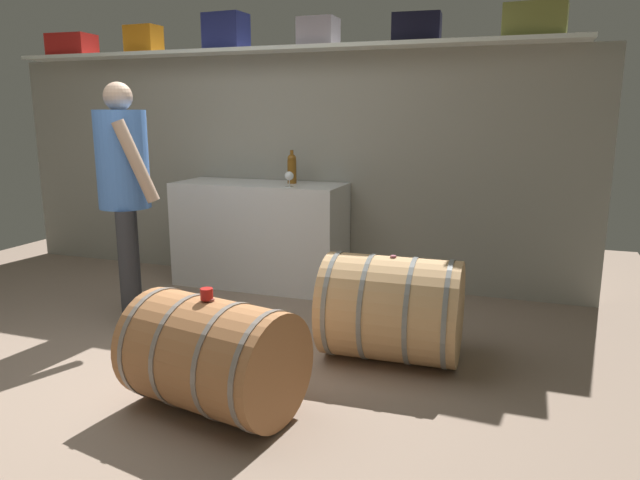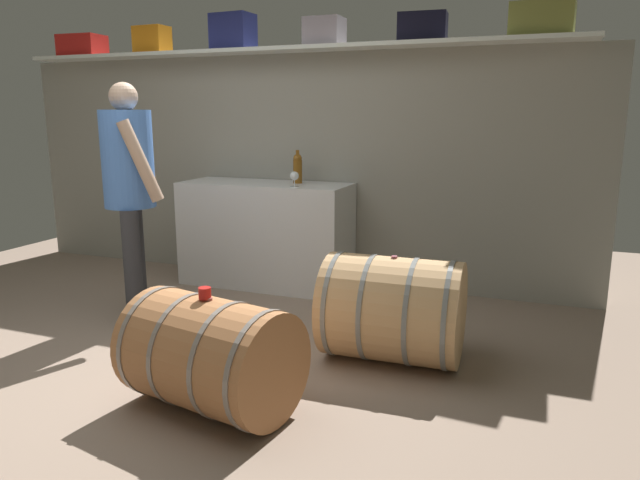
{
  "view_description": "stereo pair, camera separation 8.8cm",
  "coord_description": "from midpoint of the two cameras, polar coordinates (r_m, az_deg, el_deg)",
  "views": [
    {
      "loc": [
        2.12,
        -2.64,
        1.48
      ],
      "look_at": [
        1.05,
        0.39,
        0.79
      ],
      "focal_mm": 32.91,
      "sensor_mm": 36.0,
      "label": 1
    },
    {
      "loc": [
        2.21,
        -2.61,
        1.48
      ],
      "look_at": [
        1.05,
        0.39,
        0.79
      ],
      "focal_mm": 32.91,
      "sensor_mm": 36.0,
      "label": 2
    }
  ],
  "objects": [
    {
      "name": "toolcase_grey",
      "position": [
        5.07,
        0.96,
        19.57
      ],
      "size": [
        0.31,
        0.25,
        0.22
      ],
      "primitive_type": "cube",
      "rotation": [
        0.0,
        0.0,
        -0.02
      ],
      "color": "gray",
      "rests_on": "high_shelf_board"
    },
    {
      "name": "toolcase_navy",
      "position": [
        5.42,
        -7.96,
        19.38
      ],
      "size": [
        0.36,
        0.26,
        0.3
      ],
      "primitive_type": "cube",
      "rotation": [
        0.0,
        0.0,
        -0.06
      ],
      "color": "navy",
      "rests_on": "high_shelf_board"
    },
    {
      "name": "work_cabinet",
      "position": [
        5.14,
        -4.79,
        0.56
      ],
      "size": [
        1.47,
        0.56,
        0.9
      ],
      "primitive_type": "cube",
      "color": "silver",
      "rests_on": "ground"
    },
    {
      "name": "toolcase_orange",
      "position": [
        5.87,
        -15.57,
        18.21
      ],
      "size": [
        0.31,
        0.21,
        0.24
      ],
      "primitive_type": "cube",
      "rotation": [
        0.0,
        0.0,
        -0.04
      ],
      "color": "orange",
      "rests_on": "high_shelf_board"
    },
    {
      "name": "wine_barrel_far",
      "position": [
        3.61,
        7.8,
        -6.66
      ],
      "size": [
        0.83,
        0.67,
        0.65
      ],
      "rotation": [
        0.0,
        0.0,
        0.03
      ],
      "color": "tan",
      "rests_on": "ground"
    },
    {
      "name": "wine_bottle_amber",
      "position": [
        5.01,
        -1.68,
        7.03
      ],
      "size": [
        0.08,
        0.08,
        0.28
      ],
      "color": "brown",
      "rests_on": "work_cabinet"
    },
    {
      "name": "wine_barrel_near",
      "position": [
        3.06,
        -9.72,
        -10.91
      ],
      "size": [
        0.93,
        0.73,
        0.59
      ],
      "rotation": [
        0.0,
        0.0,
        -0.2
      ],
      "color": "#A46A3F",
      "rests_on": "ground"
    },
    {
      "name": "ground_plane",
      "position": [
        4.13,
        -12.38,
        -9.29
      ],
      "size": [
        6.65,
        7.69,
        0.02
      ],
      "primitive_type": "cube",
      "color": "gray"
    },
    {
      "name": "back_wall_panel",
      "position": [
        5.35,
        -2.91,
        6.93
      ],
      "size": [
        5.45,
        0.1,
        1.99
      ],
      "primitive_type": "cube",
      "color": "gray",
      "rests_on": "ground"
    },
    {
      "name": "wine_glass",
      "position": [
        4.76,
        -1.98,
        6.18
      ],
      "size": [
        0.07,
        0.07,
        0.13
      ],
      "color": "white",
      "rests_on": "work_cabinet"
    },
    {
      "name": "toolcase_olive",
      "position": [
        4.77,
        21.31,
        19.34
      ],
      "size": [
        0.45,
        0.29,
        0.24
      ],
      "primitive_type": "cube",
      "rotation": [
        0.0,
        0.0,
        -0.07
      ],
      "color": "olive",
      "rests_on": "high_shelf_board"
    },
    {
      "name": "high_shelf_board",
      "position": [
        5.22,
        -3.74,
        17.91
      ],
      "size": [
        5.01,
        0.4,
        0.03
      ],
      "primitive_type": "cube",
      "color": "silver",
      "rests_on": "back_wall_panel"
    },
    {
      "name": "tasting_cup",
      "position": [
        2.96,
        -10.3,
        -5.1
      ],
      "size": [
        0.06,
        0.06,
        0.06
      ],
      "primitive_type": "cylinder",
      "color": "red",
      "rests_on": "wine_barrel_near"
    },
    {
      "name": "toolcase_black",
      "position": [
        4.86,
        10.49,
        19.66
      ],
      "size": [
        0.38,
        0.23,
        0.22
      ],
      "primitive_type": "cube",
      "rotation": [
        0.0,
        0.0,
        0.07
      ],
      "color": "black",
      "rests_on": "high_shelf_board"
    },
    {
      "name": "winemaker_pouring",
      "position": [
        4.4,
        -17.46,
        5.87
      ],
      "size": [
        0.52,
        0.55,
        1.7
      ],
      "rotation": [
        0.0,
        0.0,
        -0.99
      ],
      "color": "#333439",
      "rests_on": "ground"
    },
    {
      "name": "toolcase_red",
      "position": [
        6.37,
        -21.72,
        17.12
      ],
      "size": [
        0.42,
        0.3,
        0.2
      ],
      "primitive_type": "cube",
      "rotation": [
        0.0,
        0.0,
        0.07
      ],
      "color": "red",
      "rests_on": "high_shelf_board"
    }
  ]
}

